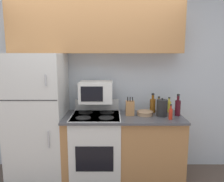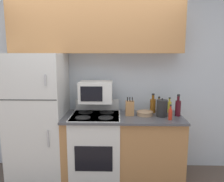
{
  "view_description": "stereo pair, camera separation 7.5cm",
  "coord_description": "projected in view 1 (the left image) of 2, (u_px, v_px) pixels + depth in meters",
  "views": [
    {
      "loc": [
        0.22,
        -2.61,
        1.76
      ],
      "look_at": [
        0.23,
        0.28,
        1.28
      ],
      "focal_mm": 35.0,
      "sensor_mm": 36.0,
      "label": 1
    },
    {
      "loc": [
        0.3,
        -2.61,
        1.76
      ],
      "look_at": [
        0.23,
        0.28,
        1.28
      ],
      "focal_mm": 35.0,
      "sensor_mm": 36.0,
      "label": 2
    }
  ],
  "objects": [
    {
      "name": "kettle",
      "position": [
        162.0,
        108.0,
        2.98
      ],
      "size": [
        0.15,
        0.15,
        0.25
      ],
      "color": "black",
      "rests_on": "lower_cabinets"
    },
    {
      "name": "wall_back",
      "position": [
        97.0,
        87.0,
        3.36
      ],
      "size": [
        8.0,
        0.05,
        2.55
      ],
      "color": "silver",
      "rests_on": "ground_plane"
    },
    {
      "name": "stove",
      "position": [
        96.0,
        146.0,
        3.07
      ],
      "size": [
        0.67,
        0.63,
        1.1
      ],
      "color": "silver",
      "rests_on": "ground_plane"
    },
    {
      "name": "lower_cabinets",
      "position": [
        123.0,
        147.0,
        3.09
      ],
      "size": [
        1.63,
        0.65,
        0.93
      ],
      "color": "#B27A47",
      "rests_on": "ground_plane"
    },
    {
      "name": "bottle_vinegar",
      "position": [
        158.0,
        106.0,
        3.14
      ],
      "size": [
        0.06,
        0.06,
        0.24
      ],
      "color": "olive",
      "rests_on": "lower_cabinets"
    },
    {
      "name": "bottle_whiskey",
      "position": [
        152.0,
        105.0,
        3.17
      ],
      "size": [
        0.08,
        0.08,
        0.28
      ],
      "color": "brown",
      "rests_on": "lower_cabinets"
    },
    {
      "name": "refrigerator",
      "position": [
        38.0,
        118.0,
        3.05
      ],
      "size": [
        0.76,
        0.71,
        1.78
      ],
      "color": "silver",
      "rests_on": "ground_plane"
    },
    {
      "name": "upper_cabinets",
      "position": [
        96.0,
        27.0,
        3.02
      ],
      "size": [
        2.38,
        0.35,
        0.71
      ],
      "color": "#B27A47",
      "rests_on": "refrigerator"
    },
    {
      "name": "bottle_cooking_spray",
      "position": [
        169.0,
        106.0,
        3.2
      ],
      "size": [
        0.06,
        0.06,
        0.22
      ],
      "color": "gold",
      "rests_on": "lower_cabinets"
    },
    {
      "name": "bottle_hot_sauce",
      "position": [
        170.0,
        114.0,
        2.82
      ],
      "size": [
        0.05,
        0.05,
        0.2
      ],
      "color": "red",
      "rests_on": "lower_cabinets"
    },
    {
      "name": "microwave",
      "position": [
        96.0,
        92.0,
        3.06
      ],
      "size": [
        0.46,
        0.37,
        0.29
      ],
      "color": "silver",
      "rests_on": "stove"
    },
    {
      "name": "bowl",
      "position": [
        145.0,
        113.0,
        3.03
      ],
      "size": [
        0.23,
        0.23,
        0.06
      ],
      "color": "tan",
      "rests_on": "lower_cabinets"
    },
    {
      "name": "knife_block",
      "position": [
        130.0,
        108.0,
        3.02
      ],
      "size": [
        0.12,
        0.1,
        0.26
      ],
      "color": "#B27A47",
      "rests_on": "lower_cabinets"
    },
    {
      "name": "bottle_wine_red",
      "position": [
        177.0,
        107.0,
        3.0
      ],
      "size": [
        0.08,
        0.08,
        0.3
      ],
      "color": "#470F19",
      "rests_on": "lower_cabinets"
    }
  ]
}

